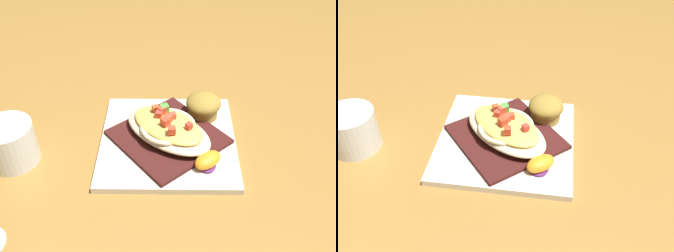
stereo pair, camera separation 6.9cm
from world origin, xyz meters
The scene contains 7 objects.
ground_plane centered at (0.00, 0.00, 0.00)m, with size 2.60×2.60×0.00m, color olive.
square_plate centered at (0.00, 0.00, 0.01)m, with size 0.25×0.25×0.01m, color white.
folded_napkin centered at (0.00, 0.00, 0.02)m, with size 0.18×0.17×0.01m, color #411816.
gratin_dish centered at (0.00, 0.00, 0.04)m, with size 0.20×0.19×0.05m.
muffin centered at (0.05, -0.08, 0.04)m, with size 0.07×0.07×0.05m.
orange_garnish centered at (-0.08, -0.05, 0.02)m, with size 0.05×0.06×0.02m.
coffee_mug centered at (0.02, 0.28, 0.03)m, with size 0.10×0.11×0.08m.
Camera 2 is at (-0.53, 0.04, 0.49)m, focal length 40.28 mm.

